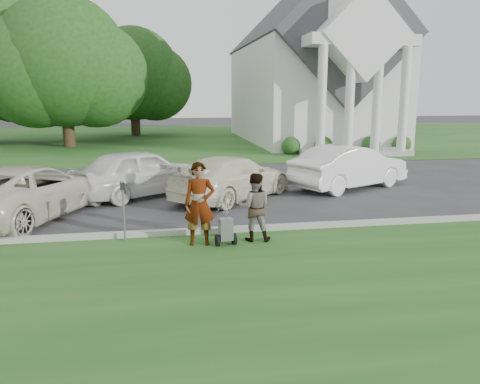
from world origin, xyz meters
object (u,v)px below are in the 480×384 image
object	(u,v)px
car_a	(30,191)
car_d	(349,167)
car_c	(232,177)
person_left	(200,205)
tree_left	(64,68)
tree_back	(133,78)
car_b	(141,172)
church	(311,59)
striping_cart	(226,230)
parking_meter_near	(123,204)
person_right	(254,208)

from	to	relation	value
car_a	car_d	xyz separation A→B (m)	(10.57, 2.41, 0.04)
car_d	car_c	bearing A→B (deg)	76.60
person_left	car_a	distance (m)	5.64
tree_left	car_c	world-z (taller)	tree_left
tree_back	car_a	distance (m)	27.26
car_b	tree_back	bearing A→B (deg)	-30.34
church	striping_cart	world-z (taller)	church
parking_meter_near	car_a	distance (m)	3.95
car_a	car_d	bearing A→B (deg)	-144.09
tree_left	person_left	size ratio (longest dim) A/B	5.52
person_right	parking_meter_near	xyz separation A→B (m)	(-3.04, 0.47, 0.10)
parking_meter_near	car_b	world-z (taller)	car_b
striping_cart	person_right	size ratio (longest dim) A/B	0.60
church	tree_left	xyz separation A→B (m)	(-17.01, -1.13, -0.83)
tree_left	car_d	distance (m)	21.34
church	car_b	bearing A→B (deg)	-123.58
tree_left	car_c	xyz separation A→B (m)	(8.27, -17.53, -4.39)
person_right	car_d	world-z (taller)	person_right
striping_cart	car_a	distance (m)	6.20
church	person_left	xyz separation A→B (m)	(-10.24, -23.41, -4.98)
person_left	car_a	bearing A→B (deg)	150.20
car_a	car_d	world-z (taller)	car_d
car_c	car_d	distance (m)	4.68
person_left	parking_meter_near	distance (m)	1.83
parking_meter_near	car_b	bearing A→B (deg)	87.45
tree_back	person_right	bearing A→B (deg)	-82.31
tree_left	church	bearing A→B (deg)	3.79
tree_back	car_a	bearing A→B (deg)	-93.69
tree_left	car_a	xyz separation A→B (m)	(2.27, -18.91, -4.36)
car_a	car_c	xyz separation A→B (m)	(6.00, 1.38, -0.04)
striping_cart	parking_meter_near	distance (m)	2.48
tree_back	parking_meter_near	world-z (taller)	tree_back
tree_back	parking_meter_near	bearing A→B (deg)	-88.00
tree_left	tree_back	world-z (taller)	tree_left
car_d	person_left	bearing A→B (deg)	107.49
church	tree_left	bearing A→B (deg)	-176.21
striping_cart	tree_back	bearing A→B (deg)	87.32
person_left	car_c	world-z (taller)	person_left
church	car_d	world-z (taller)	church
car_d	parking_meter_near	bearing A→B (deg)	97.59
church	person_right	distance (m)	25.49
church	parking_meter_near	world-z (taller)	church
tree_left	person_right	xyz separation A→B (m)	(8.08, -22.19, -4.30)
tree_back	car_d	xyz separation A→B (m)	(8.83, -24.50, -3.93)
striping_cart	car_d	distance (m)	8.09
striping_cart	tree_left	bearing A→B (deg)	99.18
car_b	car_c	distance (m)	3.16
parking_meter_near	car_b	distance (m)	5.16
person_left	person_right	bearing A→B (deg)	11.38
tree_left	car_c	size ratio (longest dim) A/B	2.16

